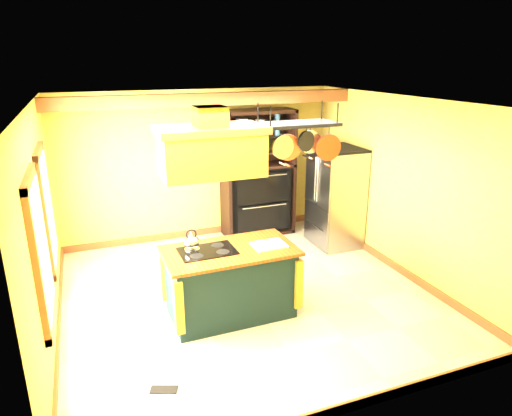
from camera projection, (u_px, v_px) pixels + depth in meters
floor at (247, 294)px, 6.52m from camera, size 5.00×5.00×0.00m
ceiling at (246, 102)px, 5.67m from camera, size 5.00×5.00×0.00m
wall_back at (200, 165)px, 8.31m from camera, size 5.00×0.02×2.70m
wall_front at (346, 289)px, 3.88m from camera, size 5.00×0.02×2.70m
wall_left at (42, 229)px, 5.24m from camera, size 0.02×5.00×2.70m
wall_right at (400, 187)px, 6.95m from camera, size 0.02×5.00×2.70m
ceiling_beam at (209, 99)px, 7.21m from camera, size 5.00×0.15×0.20m
window_near at (41, 250)px, 4.53m from camera, size 0.06×1.06×1.56m
window_far at (47, 209)px, 5.77m from camera, size 0.06×1.06×1.56m
kitchen_island at (230, 281)px, 5.89m from camera, size 1.69×0.96×1.11m
range_hood at (211, 148)px, 5.27m from camera, size 1.25×0.71×0.80m
pot_rack at (298, 134)px, 5.62m from camera, size 1.08×0.49×0.72m
refrigerator at (335, 199)px, 8.05m from camera, size 0.75×0.88×1.72m
hutch at (257, 187)px, 8.58m from camera, size 1.32×0.60×2.34m
floor_register at (164, 389)px, 4.64m from camera, size 0.30×0.21×0.01m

